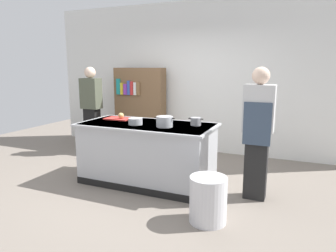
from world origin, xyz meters
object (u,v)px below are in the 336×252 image
at_px(person_chef, 258,131).
at_px(person_guest, 92,108).
at_px(bookshelf, 140,108).
at_px(onion, 121,116).
at_px(sauce_pan, 196,121).
at_px(stock_pot, 164,122).
at_px(mixing_bowl, 135,121).
at_px(trash_bin, 208,200).

distance_m(person_chef, person_guest, 3.49).
bearing_deg(bookshelf, onion, -71.33).
height_order(onion, bookshelf, bookshelf).
bearing_deg(sauce_pan, onion, -179.70).
height_order(stock_pot, bookshelf, bookshelf).
xyz_separation_m(stock_pot, mixing_bowl, (-0.45, -0.01, -0.03)).
relative_size(mixing_bowl, person_guest, 0.12).
bearing_deg(sauce_pan, trash_bin, -63.79).
relative_size(onion, person_guest, 0.05).
bearing_deg(trash_bin, stock_pot, 140.48).
bearing_deg(person_guest, stock_pot, 62.82).
bearing_deg(person_guest, person_chef, 75.31).
xyz_separation_m(sauce_pan, bookshelf, (-1.79, 1.64, -0.10)).
distance_m(sauce_pan, person_chef, 0.87).
distance_m(stock_pot, person_guest, 2.42).
height_order(stock_pot, person_guest, person_guest).
bearing_deg(trash_bin, sauce_pan, 116.21).
distance_m(onion, sauce_pan, 1.23).
height_order(sauce_pan, mixing_bowl, sauce_pan).
xyz_separation_m(onion, mixing_bowl, (0.41, -0.27, -0.02)).
height_order(trash_bin, person_guest, person_guest).
bearing_deg(trash_bin, mixing_bowl, 152.04).
xyz_separation_m(mixing_bowl, trash_bin, (1.29, -0.69, -0.68)).
bearing_deg(person_guest, bookshelf, 138.78).
bearing_deg(sauce_pan, mixing_bowl, -161.14).
relative_size(stock_pot, person_chef, 0.17).
relative_size(trash_bin, bookshelf, 0.31).
relative_size(sauce_pan, person_guest, 0.12).
bearing_deg(stock_pot, trash_bin, -39.52).
bearing_deg(onion, person_chef, -2.32).
distance_m(person_guest, bookshelf, 1.02).
distance_m(stock_pot, mixing_bowl, 0.46).
relative_size(onion, sauce_pan, 0.42).
xyz_separation_m(stock_pot, person_chef, (1.23, 0.18, -0.06)).
distance_m(mixing_bowl, trash_bin, 1.62).
bearing_deg(stock_pot, person_guest, 151.06).
relative_size(sauce_pan, trash_bin, 0.40).
relative_size(onion, trash_bin, 0.17).
bearing_deg(bookshelf, trash_bin, -49.04).
bearing_deg(person_guest, sauce_pan, 71.89).
xyz_separation_m(trash_bin, person_chef, (0.39, 0.88, 0.65)).
height_order(mixing_bowl, person_chef, person_chef).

